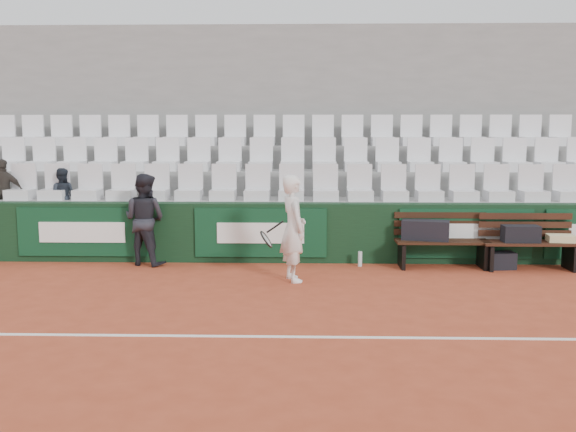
# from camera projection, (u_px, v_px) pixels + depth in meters

# --- Properties ---
(ground) EXTENTS (80.00, 80.00, 0.00)m
(ground) POSITION_uv_depth(u_px,v_px,m) (255.00, 337.00, 6.96)
(ground) COLOR #AB4226
(ground) RESTS_ON ground
(court_baseline) EXTENTS (18.00, 0.06, 0.01)m
(court_baseline) POSITION_uv_depth(u_px,v_px,m) (255.00, 336.00, 6.96)
(court_baseline) COLOR white
(court_baseline) RESTS_ON ground
(back_barrier) EXTENTS (18.00, 0.34, 1.00)m
(back_barrier) POSITION_uv_depth(u_px,v_px,m) (277.00, 232.00, 10.85)
(back_barrier) COLOR black
(back_barrier) RESTS_ON ground
(grandstand_tier_front) EXTENTS (18.00, 0.95, 1.00)m
(grandstand_tier_front) POSITION_uv_depth(u_px,v_px,m) (275.00, 227.00, 11.47)
(grandstand_tier_front) COLOR gray
(grandstand_tier_front) RESTS_ON ground
(grandstand_tier_mid) EXTENTS (18.00, 0.95, 1.45)m
(grandstand_tier_mid) POSITION_uv_depth(u_px,v_px,m) (277.00, 208.00, 12.39)
(grandstand_tier_mid) COLOR gray
(grandstand_tier_mid) RESTS_ON ground
(grandstand_tier_back) EXTENTS (18.00, 0.95, 1.90)m
(grandstand_tier_back) POSITION_uv_depth(u_px,v_px,m) (279.00, 191.00, 13.30)
(grandstand_tier_back) COLOR gray
(grandstand_tier_back) RESTS_ON ground
(grandstand_rear_wall) EXTENTS (18.00, 0.30, 4.40)m
(grandstand_rear_wall) POSITION_uv_depth(u_px,v_px,m) (280.00, 131.00, 13.75)
(grandstand_rear_wall) COLOR gray
(grandstand_rear_wall) RESTS_ON ground
(seat_row_front) EXTENTS (11.90, 0.44, 0.63)m
(seat_row_front) POSITION_uv_depth(u_px,v_px,m) (274.00, 182.00, 11.19)
(seat_row_front) COLOR silver
(seat_row_front) RESTS_ON grandstand_tier_front
(seat_row_mid) EXTENTS (11.90, 0.44, 0.63)m
(seat_row_mid) POSITION_uv_depth(u_px,v_px,m) (277.00, 154.00, 12.07)
(seat_row_mid) COLOR silver
(seat_row_mid) RESTS_ON grandstand_tier_mid
(seat_row_back) EXTENTS (11.90, 0.44, 0.63)m
(seat_row_back) POSITION_uv_depth(u_px,v_px,m) (279.00, 130.00, 12.95)
(seat_row_back) COLOR white
(seat_row_back) RESTS_ON grandstand_tier_back
(bench_left) EXTENTS (1.50, 0.56, 0.45)m
(bench_left) POSITION_uv_depth(u_px,v_px,m) (442.00, 254.00, 10.40)
(bench_left) COLOR black
(bench_left) RESTS_ON ground
(bench_right) EXTENTS (1.50, 0.56, 0.45)m
(bench_right) POSITION_uv_depth(u_px,v_px,m) (529.00, 256.00, 10.28)
(bench_right) COLOR #361A10
(bench_right) RESTS_ON ground
(sports_bag_left) EXTENTS (0.80, 0.49, 0.32)m
(sports_bag_left) POSITION_uv_depth(u_px,v_px,m) (425.00, 230.00, 10.40)
(sports_bag_left) COLOR black
(sports_bag_left) RESTS_ON bench_left
(sports_bag_right) EXTENTS (0.58, 0.27, 0.27)m
(sports_bag_right) POSITION_uv_depth(u_px,v_px,m) (521.00, 234.00, 10.21)
(sports_bag_right) COLOR black
(sports_bag_right) RESTS_ON bench_right
(towel) EXTENTS (0.43, 0.33, 0.11)m
(towel) POSITION_uv_depth(u_px,v_px,m) (561.00, 238.00, 10.24)
(towel) COLOR #D5C58A
(towel) RESTS_ON bench_right
(sports_bag_ground) EXTENTS (0.48, 0.33, 0.27)m
(sports_bag_ground) POSITION_uv_depth(u_px,v_px,m) (500.00, 260.00, 10.32)
(sports_bag_ground) COLOR black
(sports_bag_ground) RESTS_ON ground
(water_bottle_near) EXTENTS (0.07, 0.07, 0.25)m
(water_bottle_near) POSITION_uv_depth(u_px,v_px,m) (360.00, 259.00, 10.51)
(water_bottle_near) COLOR silver
(water_bottle_near) RESTS_ON ground
(water_bottle_far) EXTENTS (0.07, 0.07, 0.25)m
(water_bottle_far) POSITION_uv_depth(u_px,v_px,m) (492.00, 263.00, 10.17)
(water_bottle_far) COLOR silver
(water_bottle_far) RESTS_ON ground
(tennis_player) EXTENTS (0.77, 0.67, 1.58)m
(tennis_player) POSITION_uv_depth(u_px,v_px,m) (293.00, 228.00, 9.44)
(tennis_player) COLOR white
(tennis_player) RESTS_ON ground
(ball_kid) EXTENTS (0.89, 0.79, 1.51)m
(ball_kid) POSITION_uv_depth(u_px,v_px,m) (145.00, 219.00, 10.58)
(ball_kid) COLOR #212229
(ball_kid) RESTS_ON ground
(spectator_b) EXTENTS (0.70, 0.34, 1.16)m
(spectator_b) POSITION_uv_depth(u_px,v_px,m) (3.00, 166.00, 11.33)
(spectator_b) COLOR #2F2A25
(spectator_b) RESTS_ON grandstand_tier_front
(spectator_c) EXTENTS (0.54, 0.44, 1.00)m
(spectator_c) POSITION_uv_depth(u_px,v_px,m) (61.00, 171.00, 11.32)
(spectator_c) COLOR black
(spectator_c) RESTS_ON grandstand_tier_front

